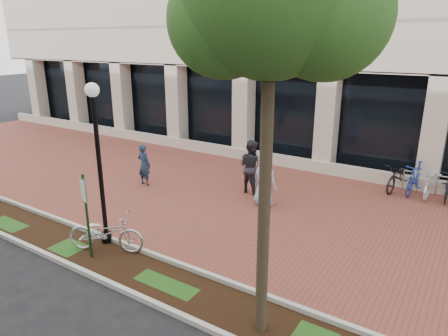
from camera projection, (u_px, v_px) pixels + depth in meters
The scene contains 11 objects.
ground at pixel (222, 196), 14.30m from camera, with size 120.00×120.00×0.00m, color black.
brick_plaza at pixel (222, 196), 14.30m from camera, with size 40.00×9.00×0.01m, color brown.
planting_strip at pixel (110, 261), 10.10m from camera, with size 40.00×1.50×0.01m, color black.
curb_plaza_side at pixel (131, 246), 10.68m from camera, with size 40.00×0.12×0.12m, color #B6B7AD.
curb_street_side at pixel (85, 272), 9.48m from camera, with size 40.00×0.12×0.12m, color #B6B7AD.
parking_sign at pixel (85, 206), 9.80m from camera, with size 0.34×0.07×2.26m.
lamppost at pixel (99, 157), 10.30m from camera, with size 0.36×0.36×4.35m.
locked_bicycle at pixel (106, 233), 10.41m from camera, with size 0.71×2.04×1.07m, color silver.
pedestrian_left at pixel (144, 165), 15.22m from camera, with size 0.59×0.39×1.61m, color #1F314E.
pedestrian_mid at pixel (251, 167), 14.41m from camera, with size 0.95×0.74×1.96m, color #27262B.
pedestrian_right at pixel (265, 180), 13.27m from camera, with size 0.89×0.58×1.83m, color #90AAD7.
Camera 1 is at (7.26, -11.17, 5.30)m, focal length 32.00 mm.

